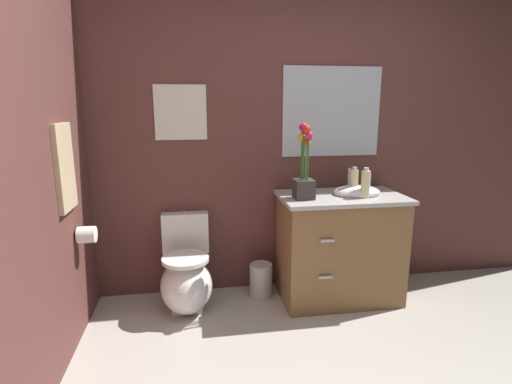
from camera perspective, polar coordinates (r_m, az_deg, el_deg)
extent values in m
cube|color=brown|center=(3.22, 7.67, 7.90)|extent=(4.67, 0.05, 2.50)
cube|color=brown|center=(2.02, -32.40, 3.24)|extent=(0.05, 4.85, 2.50)
ellipsoid|color=white|center=(3.03, -10.06, -13.22)|extent=(0.38, 0.48, 0.40)
cube|color=white|center=(3.12, -9.97, -14.64)|extent=(0.22, 0.26, 0.18)
cube|color=white|center=(3.17, -10.23, -5.76)|extent=(0.36, 0.13, 0.32)
cylinder|color=white|center=(2.92, -10.22, -9.59)|extent=(0.34, 0.34, 0.03)
cylinder|color=#B7B7BC|center=(3.12, -10.34, -2.97)|extent=(0.04, 0.04, 0.02)
cube|color=brown|center=(3.16, 11.99, -8.13)|extent=(0.90, 0.52, 0.81)
cube|color=#BCB7B2|center=(3.04, 12.35, -0.73)|extent=(0.94, 0.56, 0.03)
ellipsoid|color=white|center=(3.08, 14.46, -0.01)|extent=(0.36, 0.26, 0.10)
cylinder|color=#B7B7BC|center=(3.21, 13.39, 1.83)|extent=(0.02, 0.02, 0.18)
cube|color=#B7B7BC|center=(2.79, 10.31, -6.98)|extent=(0.10, 0.02, 0.02)
cube|color=#B7B7BC|center=(2.90, 10.10, -12.10)|extent=(0.10, 0.02, 0.02)
cube|color=#38332D|center=(2.87, 6.97, 0.42)|extent=(0.14, 0.14, 0.14)
cylinder|color=#386B2D|center=(2.83, 7.51, 4.82)|extent=(0.01, 0.01, 0.31)
sphere|color=#E01E51|center=(2.82, 7.60, 7.90)|extent=(0.06, 0.06, 0.06)
cylinder|color=#386B2D|center=(2.87, 7.30, 4.54)|extent=(0.01, 0.01, 0.27)
sphere|color=orange|center=(2.86, 7.38, 7.19)|extent=(0.06, 0.06, 0.06)
cylinder|color=#386B2D|center=(2.86, 6.97, 5.43)|extent=(0.01, 0.01, 0.36)
sphere|color=red|center=(2.84, 7.06, 9.02)|extent=(0.06, 0.06, 0.06)
cylinder|color=#386B2D|center=(2.84, 6.62, 4.85)|extent=(0.01, 0.01, 0.30)
sphere|color=orange|center=(2.82, 6.70, 7.90)|extent=(0.06, 0.06, 0.06)
cylinder|color=#386B2D|center=(2.82, 6.74, 5.53)|extent=(0.01, 0.01, 0.37)
sphere|color=red|center=(2.81, 6.84, 9.33)|extent=(0.06, 0.06, 0.06)
cylinder|color=#386B2D|center=(2.81, 6.84, 5.53)|extent=(0.01, 0.01, 0.38)
sphere|color=#E01E51|center=(2.79, 6.95, 9.39)|extent=(0.06, 0.06, 0.06)
cylinder|color=#386B2D|center=(2.78, 7.27, 5.31)|extent=(0.01, 0.01, 0.37)
sphere|color=red|center=(2.77, 7.37, 9.06)|extent=(0.06, 0.06, 0.06)
cylinder|color=#386B2D|center=(2.81, 7.60, 4.91)|extent=(0.01, 0.01, 0.32)
sphere|color=#E01E51|center=(2.79, 7.70, 8.19)|extent=(0.06, 0.06, 0.06)
cylinder|color=beige|center=(3.06, 14.05, 1.37)|extent=(0.06, 0.06, 0.19)
cylinder|color=#B7B7BC|center=(3.04, 14.15, 3.32)|extent=(0.03, 0.03, 0.02)
cylinder|color=beige|center=(2.98, 15.63, 1.08)|extent=(0.07, 0.07, 0.20)
cylinder|color=silver|center=(2.96, 15.75, 3.20)|extent=(0.04, 0.04, 0.02)
cylinder|color=#B28CBF|center=(3.19, 15.81, 1.33)|extent=(0.06, 0.06, 0.15)
cylinder|color=black|center=(3.18, 15.90, 2.83)|extent=(0.03, 0.03, 0.02)
cylinder|color=#B7B7BC|center=(3.21, 0.72, -12.78)|extent=(0.18, 0.18, 0.26)
torus|color=#B7B7BC|center=(3.16, 0.72, -10.57)|extent=(0.18, 0.18, 0.01)
cube|color=silver|center=(3.04, -10.92, 11.28)|extent=(0.39, 0.01, 0.41)
cube|color=#B2BCC6|center=(3.24, 10.95, 11.36)|extent=(0.80, 0.01, 0.70)
cube|color=tan|center=(2.60, -26.06, 3.24)|extent=(0.03, 0.28, 0.52)
cylinder|color=white|center=(2.80, -23.38, -5.71)|extent=(0.11, 0.11, 0.11)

